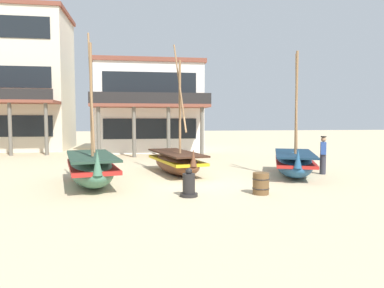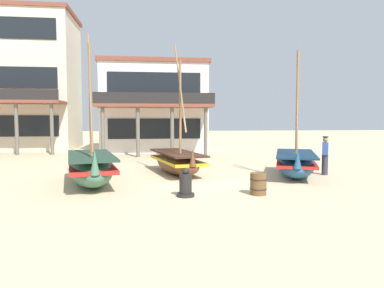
{
  "view_description": "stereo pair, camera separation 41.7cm",
  "coord_description": "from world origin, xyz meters",
  "px_view_note": "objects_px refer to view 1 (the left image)",
  "views": [
    {
      "loc": [
        -2.11,
        -13.23,
        2.42
      ],
      "look_at": [
        0.0,
        1.0,
        1.4
      ],
      "focal_mm": 32.73,
      "sensor_mm": 36.0,
      "label": 1
    },
    {
      "loc": [
        -1.7,
        -13.29,
        2.42
      ],
      "look_at": [
        0.0,
        1.0,
        1.4
      ],
      "focal_mm": 32.73,
      "sensor_mm": 36.0,
      "label": 2
    }
  ],
  "objects_px": {
    "harbor_building_annex": "(16,81)",
    "fishing_boat_far_right": "(176,161)",
    "wooden_barrel": "(261,183)",
    "fisherman_by_hull": "(323,155)",
    "fishing_boat_centre_large": "(294,163)",
    "harbor_building_main": "(149,107)",
    "fishing_boat_near_left": "(91,168)",
    "capstan_winch": "(189,185)"
  },
  "relations": [
    {
      "from": "harbor_building_annex",
      "to": "fishing_boat_far_right",
      "type": "bearing_deg",
      "value": -51.71
    },
    {
      "from": "wooden_barrel",
      "to": "harbor_building_annex",
      "type": "height_order",
      "value": "harbor_building_annex"
    },
    {
      "from": "fishing_boat_far_right",
      "to": "harbor_building_annex",
      "type": "bearing_deg",
      "value": 128.29
    },
    {
      "from": "fisherman_by_hull",
      "to": "fishing_boat_centre_large",
      "type": "bearing_deg",
      "value": -170.37
    },
    {
      "from": "fishing_boat_far_right",
      "to": "harbor_building_main",
      "type": "bearing_deg",
      "value": 93.96
    },
    {
      "from": "fishing_boat_far_right",
      "to": "harbor_building_main",
      "type": "distance_m",
      "value": 12.67
    },
    {
      "from": "fisherman_by_hull",
      "to": "fishing_boat_near_left",
      "type": "bearing_deg",
      "value": -173.14
    },
    {
      "from": "fishing_boat_centre_large",
      "to": "harbor_building_main",
      "type": "height_order",
      "value": "harbor_building_main"
    },
    {
      "from": "capstan_winch",
      "to": "wooden_barrel",
      "type": "xyz_separation_m",
      "value": [
        2.34,
        -0.01,
        -0.01
      ]
    },
    {
      "from": "fishing_boat_centre_large",
      "to": "fishing_boat_far_right",
      "type": "relative_size",
      "value": 0.91
    },
    {
      "from": "fishing_boat_centre_large",
      "to": "capstan_winch",
      "type": "bearing_deg",
      "value": -146.53
    },
    {
      "from": "fishing_boat_centre_large",
      "to": "harbor_building_main",
      "type": "distance_m",
      "value": 15.08
    },
    {
      "from": "harbor_building_main",
      "to": "harbor_building_annex",
      "type": "distance_m",
      "value": 10.75
    },
    {
      "from": "fishing_boat_near_left",
      "to": "fishing_boat_centre_large",
      "type": "height_order",
      "value": "fishing_boat_near_left"
    },
    {
      "from": "fishing_boat_centre_large",
      "to": "fishing_boat_far_right",
      "type": "xyz_separation_m",
      "value": [
        -4.94,
        1.31,
        -0.01
      ]
    },
    {
      "from": "fishing_boat_far_right",
      "to": "fishing_boat_near_left",
      "type": "bearing_deg",
      "value": -146.27
    },
    {
      "from": "fishing_boat_far_right",
      "to": "capstan_winch",
      "type": "relative_size",
      "value": 6.32
    },
    {
      "from": "capstan_winch",
      "to": "harbor_building_main",
      "type": "xyz_separation_m",
      "value": [
        -0.78,
        16.95,
        3.01
      ]
    },
    {
      "from": "fishing_boat_far_right",
      "to": "harbor_building_annex",
      "type": "height_order",
      "value": "harbor_building_annex"
    },
    {
      "from": "capstan_winch",
      "to": "fishing_boat_near_left",
      "type": "bearing_deg",
      "value": 143.88
    },
    {
      "from": "harbor_building_annex",
      "to": "fisherman_by_hull",
      "type": "bearing_deg",
      "value": -40.95
    },
    {
      "from": "fisherman_by_hull",
      "to": "wooden_barrel",
      "type": "distance_m",
      "value": 5.48
    },
    {
      "from": "fisherman_by_hull",
      "to": "harbor_building_annex",
      "type": "bearing_deg",
      "value": 139.05
    },
    {
      "from": "wooden_barrel",
      "to": "harbor_building_annex",
      "type": "distance_m",
      "value": 23.75
    },
    {
      "from": "fisherman_by_hull",
      "to": "harbor_building_main",
      "type": "relative_size",
      "value": 0.19
    },
    {
      "from": "fishing_boat_near_left",
      "to": "harbor_building_annex",
      "type": "xyz_separation_m",
      "value": [
        -7.88,
        16.47,
        4.78
      ]
    },
    {
      "from": "fishing_boat_near_left",
      "to": "fisherman_by_hull",
      "type": "xyz_separation_m",
      "value": [
        9.74,
        1.17,
        0.2
      ]
    },
    {
      "from": "fishing_boat_centre_large",
      "to": "capstan_winch",
      "type": "height_order",
      "value": "fishing_boat_centre_large"
    },
    {
      "from": "fishing_boat_near_left",
      "to": "capstan_winch",
      "type": "bearing_deg",
      "value": -36.12
    },
    {
      "from": "wooden_barrel",
      "to": "fishing_boat_near_left",
      "type": "bearing_deg",
      "value": 156.83
    },
    {
      "from": "fisherman_by_hull",
      "to": "harbor_building_annex",
      "type": "relative_size",
      "value": 0.16
    },
    {
      "from": "fisherman_by_hull",
      "to": "capstan_winch",
      "type": "xyz_separation_m",
      "value": [
        -6.46,
        -3.56,
        -0.48
      ]
    },
    {
      "from": "fishing_boat_far_right",
      "to": "capstan_winch",
      "type": "xyz_separation_m",
      "value": [
        -0.07,
        -4.63,
        -0.19
      ]
    },
    {
      "from": "harbor_building_annex",
      "to": "fishing_boat_near_left",
      "type": "bearing_deg",
      "value": -64.41
    },
    {
      "from": "fishing_boat_far_right",
      "to": "wooden_barrel",
      "type": "relative_size",
      "value": 8.13
    },
    {
      "from": "harbor_building_annex",
      "to": "harbor_building_main",
      "type": "bearing_deg",
      "value": -10.39
    },
    {
      "from": "capstan_winch",
      "to": "fishing_boat_far_right",
      "type": "bearing_deg",
      "value": 89.09
    },
    {
      "from": "fishing_boat_near_left",
      "to": "wooden_barrel",
      "type": "height_order",
      "value": "fishing_boat_near_left"
    },
    {
      "from": "fishing_boat_centre_large",
      "to": "harbor_building_annex",
      "type": "distance_m",
      "value": 22.95
    },
    {
      "from": "fishing_boat_centre_large",
      "to": "harbor_building_annex",
      "type": "xyz_separation_m",
      "value": [
        -16.18,
        15.54,
        4.84
      ]
    },
    {
      "from": "fishing_boat_far_right",
      "to": "harbor_building_annex",
      "type": "distance_m",
      "value": 18.77
    },
    {
      "from": "harbor_building_annex",
      "to": "wooden_barrel",
      "type": "bearing_deg",
      "value": -54.41
    }
  ]
}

